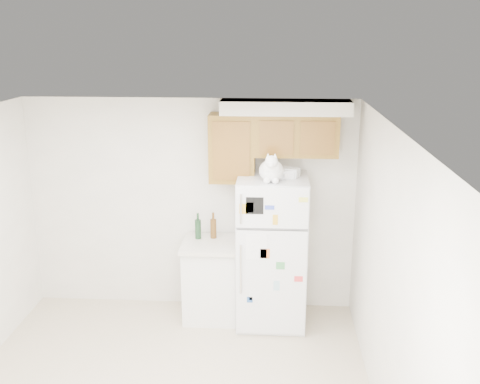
# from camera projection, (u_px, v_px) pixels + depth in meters

# --- Properties ---
(room_shell) EXTENTS (3.84, 4.04, 2.52)m
(room_shell) POSITION_uv_depth(u_px,v_px,m) (174.00, 220.00, 4.76)
(room_shell) COLOR silver
(room_shell) RESTS_ON ground_plane
(refrigerator) EXTENTS (0.76, 0.78, 1.70)m
(refrigerator) POSITION_uv_depth(u_px,v_px,m) (272.00, 251.00, 6.24)
(refrigerator) COLOR silver
(refrigerator) RESTS_ON ground_plane
(base_counter) EXTENTS (0.64, 0.64, 0.92)m
(base_counter) POSITION_uv_depth(u_px,v_px,m) (211.00, 279.00, 6.46)
(base_counter) COLOR white
(base_counter) RESTS_ON ground_plane
(cat) EXTENTS (0.32, 0.47, 0.33)m
(cat) POSITION_uv_depth(u_px,v_px,m) (272.00, 170.00, 5.83)
(cat) COLOR white
(cat) RESTS_ON refrigerator
(storage_box_back) EXTENTS (0.21, 0.18, 0.10)m
(storage_box_back) POSITION_uv_depth(u_px,v_px,m) (290.00, 172.00, 6.03)
(storage_box_back) COLOR white
(storage_box_back) RESTS_ON refrigerator
(storage_box_front) EXTENTS (0.17, 0.13, 0.09)m
(storage_box_front) POSITION_uv_depth(u_px,v_px,m) (286.00, 174.00, 5.97)
(storage_box_front) COLOR white
(storage_box_front) RESTS_ON refrigerator
(bottle_green) EXTENTS (0.07, 0.07, 0.30)m
(bottle_green) POSITION_uv_depth(u_px,v_px,m) (198.00, 226.00, 6.40)
(bottle_green) COLOR #19381E
(bottle_green) RESTS_ON base_counter
(bottle_amber) EXTENTS (0.07, 0.07, 0.30)m
(bottle_amber) POSITION_uv_depth(u_px,v_px,m) (213.00, 225.00, 6.42)
(bottle_amber) COLOR #593814
(bottle_amber) RESTS_ON base_counter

